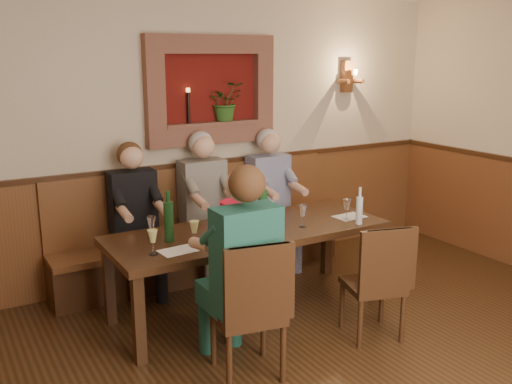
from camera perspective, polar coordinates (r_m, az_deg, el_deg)
room_shell at (r=3.18m, az=16.08°, el=7.51°), size 6.04×6.04×2.82m
wainscoting at (r=3.55m, az=14.66°, el=-13.85°), size 6.02×6.02×1.15m
wall_niche at (r=5.73m, az=-4.11°, el=9.69°), size 1.36×0.30×1.06m
wall_sconce at (r=6.61m, az=9.18°, el=11.26°), size 0.25×0.20×0.35m
dining_table at (r=4.88m, az=-0.72°, el=-4.54°), size 2.40×0.90×0.75m
bench at (r=5.79m, az=-5.35°, el=-5.27°), size 3.00×0.45×1.11m
chair_near_left at (r=4.07m, az=-0.79°, el=-14.23°), size 0.52×0.52×1.01m
chair_near_right at (r=4.69m, az=11.60°, el=-10.91°), size 0.51×0.51×0.94m
person_bench_left at (r=5.37m, az=-11.79°, el=-4.07°), size 0.42×0.52×1.43m
person_bench_mid at (r=5.61m, az=-4.91°, el=-2.81°), size 0.44×0.54×1.48m
person_bench_right at (r=5.96m, az=1.66°, el=-1.89°), size 0.43×0.53×1.45m
person_chair_front at (r=4.03m, az=-1.63°, el=-9.34°), size 0.45×0.56×1.50m
spittoon_bucket at (r=4.66m, az=-2.06°, el=-2.65°), size 0.26×0.26×0.28m
wine_bottle_green_a at (r=4.76m, az=0.68°, el=-1.74°), size 0.10×0.10×0.44m
wine_bottle_green_b at (r=4.55m, az=-8.72°, el=-2.85°), size 0.09×0.09×0.41m
water_bottle at (r=5.04m, az=10.29°, el=-1.74°), size 0.08×0.08×0.33m
tasting_sheet_a at (r=4.37m, az=-7.83°, el=-5.84°), size 0.29×0.22×0.00m
tasting_sheet_b at (r=4.78m, az=0.55°, el=-3.97°), size 0.36×0.31×0.00m
tasting_sheet_c at (r=5.28m, az=9.34°, el=-2.43°), size 0.29×0.21×0.00m
tasting_sheet_d at (r=4.50m, az=-2.34°, el=-5.13°), size 0.33×0.24×0.00m
wine_glass_0 at (r=5.01m, az=1.41°, el=-2.01°), size 0.08×0.08×0.19m
wine_glass_1 at (r=4.91m, az=4.70°, el=-2.41°), size 0.08×0.08×0.19m
wine_glass_2 at (r=4.46m, az=-6.18°, el=-4.09°), size 0.08×0.08×0.19m
wine_glass_3 at (r=4.63m, az=-10.39°, el=-3.56°), size 0.08×0.08×0.19m
wine_glass_4 at (r=4.61m, az=-0.40°, el=-3.41°), size 0.08×0.08×0.19m
wine_glass_5 at (r=4.49m, az=-0.99°, el=-3.89°), size 0.08×0.08×0.19m
wine_glass_6 at (r=5.15m, az=9.05°, el=-1.75°), size 0.08×0.08×0.19m
wine_glass_7 at (r=4.29m, az=-10.27°, el=-4.98°), size 0.08×0.08×0.19m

